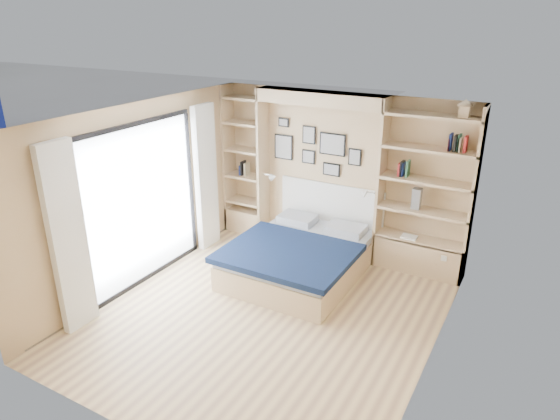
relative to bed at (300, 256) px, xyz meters
The scene contains 8 objects.
ground 1.19m from the bed, 83.46° to the right, with size 4.50×4.50×0.00m, color #DDBE83.
room_shell 0.92m from the bed, 124.28° to the left, with size 4.50×4.50×4.50m.
bed is the anchor object (origin of this frame).
photo_gallery 1.74m from the bed, 106.59° to the left, with size 1.48×0.02×0.82m.
reading_lamps 1.20m from the bed, 101.18° to the left, with size 1.92×0.12×0.15m.
shelf_decor 2.08m from the bed, 37.17° to the left, with size 3.55×0.23×2.03m.
deck 3.66m from the bed, 161.68° to the right, with size 3.20×4.00×0.05m, color #665C4B.
deck_chair 3.09m from the bed, 160.84° to the right, with size 0.58×0.85×0.80m.
Camera 1 is at (2.78, -4.63, 3.57)m, focal length 32.00 mm.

